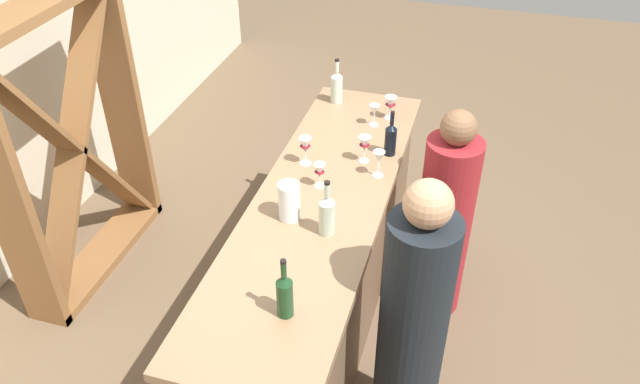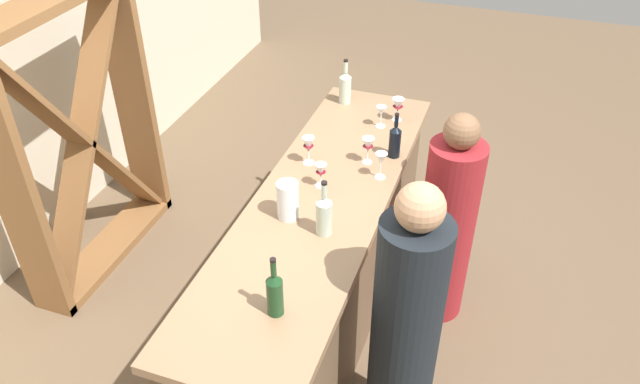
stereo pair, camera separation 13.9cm
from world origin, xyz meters
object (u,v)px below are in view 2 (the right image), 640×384
(wine_rack, at_px, (82,142))
(wine_bottle_center_near_black, at_px, (395,140))
(wine_bottle_second_left_clear_pale, at_px, (324,214))
(wine_glass_near_right, at_px, (368,146))
(person_left_guest, at_px, (447,227))
(wine_glass_far_right, at_px, (308,146))
(person_center_guest, at_px, (405,333))
(wine_bottle_second_right_clear_pale, at_px, (345,87))
(wine_bottle_leftmost_olive_green, at_px, (275,293))
(water_pitcher, at_px, (288,200))
(wine_glass_near_center, at_px, (398,106))
(wine_glass_near_left, at_px, (381,160))
(wine_glass_far_left, at_px, (381,112))
(wine_glass_far_center, at_px, (321,171))

(wine_rack, bearing_deg, wine_bottle_center_near_black, -78.80)
(wine_bottle_second_left_clear_pale, distance_m, wine_glass_near_right, 0.68)
(person_left_guest, bearing_deg, wine_glass_far_right, 24.34)
(person_center_guest, bearing_deg, wine_bottle_second_right_clear_pale, -53.33)
(wine_bottle_second_right_clear_pale, bearing_deg, wine_bottle_leftmost_olive_green, -171.41)
(wine_bottle_second_left_clear_pale, relative_size, water_pitcher, 1.49)
(wine_bottle_second_left_clear_pale, bearing_deg, wine_bottle_center_near_black, -11.42)
(wine_bottle_second_left_clear_pale, xyz_separation_m, person_center_guest, (-0.28, -0.50, -0.37))
(wine_rack, relative_size, wine_glass_near_center, 11.98)
(wine_bottle_leftmost_olive_green, relative_size, wine_glass_near_left, 1.94)
(wine_glass_near_left, bearing_deg, wine_glass_far_left, 14.58)
(wine_glass_near_left, bearing_deg, person_center_guest, -156.83)
(wine_glass_near_left, height_order, wine_glass_far_center, wine_glass_near_left)
(wine_bottle_second_right_clear_pale, distance_m, person_left_guest, 1.17)
(water_pitcher, bearing_deg, wine_glass_near_left, -35.67)
(wine_glass_near_left, distance_m, wine_glass_far_right, 0.43)
(wine_glass_near_left, bearing_deg, wine_glass_far_center, 123.20)
(wine_glass_near_left, xyz_separation_m, person_center_guest, (-0.84, -0.36, -0.37))
(wine_rack, relative_size, wine_glass_near_right, 11.34)
(wine_bottle_second_right_clear_pale, relative_size, wine_glass_far_left, 2.18)
(wine_bottle_center_near_black, distance_m, wine_glass_near_left, 0.24)
(wine_bottle_second_right_clear_pale, bearing_deg, wine_glass_near_right, -152.46)
(wine_bottle_leftmost_olive_green, xyz_separation_m, wine_bottle_second_right_clear_pale, (1.90, 0.29, -0.00))
(wine_glass_far_right, distance_m, person_left_guest, 0.95)
(wine_bottle_center_near_black, distance_m, wine_glass_near_right, 0.17)
(wine_bottle_center_near_black, bearing_deg, person_center_guest, -162.57)
(person_left_guest, bearing_deg, wine_bottle_second_right_clear_pale, -21.16)
(wine_bottle_center_near_black, distance_m, person_center_guest, 1.18)
(wine_rack, height_order, wine_bottle_second_right_clear_pale, wine_rack)
(wine_bottle_second_right_clear_pale, height_order, wine_glass_near_left, wine_bottle_second_right_clear_pale)
(wine_rack, relative_size, water_pitcher, 8.91)
(wine_glass_near_left, bearing_deg, wine_rack, 94.23)
(wine_glass_far_left, bearing_deg, wine_bottle_leftmost_olive_green, 179.30)
(wine_bottle_center_near_black, bearing_deg, wine_glass_far_left, 27.90)
(wine_glass_near_right, height_order, person_left_guest, person_left_guest)
(wine_bottle_second_right_clear_pale, height_order, wine_glass_near_center, wine_bottle_second_right_clear_pale)
(wine_bottle_second_left_clear_pale, relative_size, wine_glass_far_left, 2.18)
(wine_bottle_leftmost_olive_green, xyz_separation_m, wine_glass_far_right, (1.13, 0.26, 0.00))
(wine_bottle_second_left_clear_pale, height_order, water_pitcher, wine_bottle_second_left_clear_pale)
(wine_bottle_center_near_black, relative_size, person_center_guest, 0.18)
(person_left_guest, bearing_deg, wine_glass_far_left, -21.83)
(wine_glass_near_right, bearing_deg, wine_bottle_leftmost_olive_green, 177.56)
(wine_bottle_second_right_clear_pale, bearing_deg, wine_glass_near_center, -107.06)
(person_left_guest, bearing_deg, water_pitcher, 55.75)
(wine_bottle_leftmost_olive_green, distance_m, wine_glass_far_center, 0.95)
(wine_rack, relative_size, wine_bottle_second_left_clear_pale, 5.97)
(wine_glass_near_left, distance_m, wine_glass_near_center, 0.66)
(wine_bottle_second_left_clear_pale, distance_m, wine_glass_far_left, 1.10)
(wine_bottle_second_right_clear_pale, xyz_separation_m, wine_glass_far_left, (-0.23, -0.31, -0.02))
(wine_rack, relative_size, wine_glass_far_right, 10.71)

